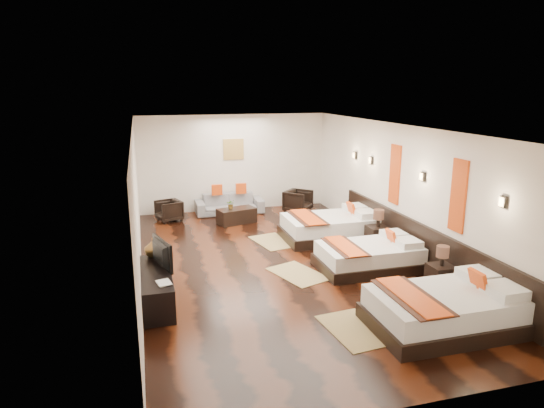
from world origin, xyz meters
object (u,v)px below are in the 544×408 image
object	(u,v)px
bed_mid	(370,256)
armchair_left	(169,211)
bed_near	(447,309)
tv_console	(157,287)
coffee_table	(237,216)
figurine	(154,247)
sofa	(229,204)
nightstand_b	(378,234)
armchair_right	(298,201)
book	(157,284)
bed_far	(331,227)
table_plant	(231,204)
tv	(158,254)
nightstand_a	(441,274)

from	to	relation	value
bed_mid	armchair_left	bearing A→B (deg)	128.27
bed_near	tv_console	bearing A→B (deg)	153.83
tv_console	coffee_table	distance (m)	4.98
figurine	sofa	distance (m)	5.24
nightstand_b	armchair_right	distance (m)	3.60
book	sofa	xyz separation A→B (m)	(2.27, 6.04, -0.28)
book	coffee_table	distance (m)	5.50
bed_mid	armchair_right	bearing A→B (deg)	89.56
bed_far	tv_console	world-z (taller)	bed_far
tv_console	table_plant	size ratio (longest dim) A/B	7.10
armchair_left	table_plant	bearing A→B (deg)	48.55
armchair_left	table_plant	world-z (taller)	table_plant
sofa	tv	bearing A→B (deg)	-112.76
nightstand_b	armchair_left	size ratio (longest dim) A/B	1.41
bed_near	nightstand_b	distance (m)	3.71
bed_mid	tv_console	xyz separation A→B (m)	(-4.20, -0.46, 0.01)
bed_far	bed_near	bearing A→B (deg)	-90.00
bed_far	coffee_table	world-z (taller)	bed_far
table_plant	armchair_left	bearing A→B (deg)	156.98
figurine	coffee_table	size ratio (longest dim) A/B	0.35
bed_far	nightstand_b	xyz separation A→B (m)	(0.75, -0.91, 0.02)
nightstand_b	bed_near	bearing A→B (deg)	-101.60
sofa	armchair_right	xyz separation A→B (m)	(1.96, -0.38, 0.04)
nightstand_a	book	xyz separation A→B (m)	(-4.94, 0.26, 0.27)
bed_near	tv_console	size ratio (longest dim) A/B	1.26
coffee_table	bed_mid	bearing A→B (deg)	-64.12
tv_console	figurine	distance (m)	0.90
bed_far	figurine	world-z (taller)	figurine
tv_console	bed_mid	bearing A→B (deg)	6.22
bed_near	figurine	size ratio (longest dim) A/B	6.44
bed_mid	nightstand_b	size ratio (longest dim) A/B	2.27
table_plant	bed_far	bearing A→B (deg)	-43.16
nightstand_a	table_plant	distance (m)	5.97
bed_near	nightstand_b	world-z (taller)	nightstand_b
nightstand_b	figurine	bearing A→B (deg)	-170.91
bed_near	bed_far	distance (m)	4.55
nightstand_b	table_plant	xyz separation A→B (m)	(-2.83, 2.86, 0.21)
bed_near	nightstand_b	bearing A→B (deg)	78.40
nightstand_a	table_plant	world-z (taller)	nightstand_a
bed_far	table_plant	distance (m)	2.86
table_plant	nightstand_b	bearing A→B (deg)	-45.34
book	figurine	bearing A→B (deg)	90.00
coffee_table	armchair_left	bearing A→B (deg)	158.75
coffee_table	table_plant	distance (m)	0.36
bed_mid	table_plant	bearing A→B (deg)	117.58
bed_mid	bed_far	xyz separation A→B (m)	(0.00, 2.02, 0.03)
tv	figurine	bearing A→B (deg)	-11.55
book	bed_far	bearing A→B (deg)	35.95
book	table_plant	world-z (taller)	table_plant
armchair_right	figurine	bearing A→B (deg)	179.96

